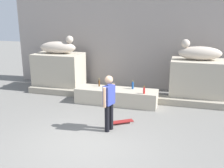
# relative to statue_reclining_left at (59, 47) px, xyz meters

# --- Properties ---
(ground_plane) EXTENTS (40.00, 40.00, 0.00)m
(ground_plane) POSITION_rel_statue_reclining_left_xyz_m (2.90, -4.45, -1.89)
(ground_plane) COLOR slate
(facade_wall) EXTENTS (11.03, 0.60, 6.45)m
(facade_wall) POSITION_rel_statue_reclining_left_xyz_m (2.90, 1.39, 1.33)
(facade_wall) COLOR #A59A93
(facade_wall) RESTS_ON ground_plane
(pedestal_left) EXTENTS (2.06, 1.30, 1.61)m
(pedestal_left) POSITION_rel_statue_reclining_left_xyz_m (-0.04, -0.00, -1.09)
(pedestal_left) COLOR #B7AD99
(pedestal_left) RESTS_ON ground_plane
(pedestal_right) EXTENTS (2.06, 1.30, 1.61)m
(pedestal_right) POSITION_rel_statue_reclining_left_xyz_m (5.83, -0.00, -1.09)
(pedestal_right) COLOR #B7AD99
(pedestal_right) RESTS_ON ground_plane
(statue_reclining_left) EXTENTS (1.64, 0.67, 0.78)m
(statue_reclining_left) POSITION_rel_statue_reclining_left_xyz_m (0.00, 0.00, 0.00)
(statue_reclining_left) COLOR beige
(statue_reclining_left) RESTS_ON pedestal_left
(statue_reclining_right) EXTENTS (1.64, 0.69, 0.78)m
(statue_reclining_right) POSITION_rel_statue_reclining_left_xyz_m (5.80, -0.01, 0.00)
(statue_reclining_right) COLOR beige
(statue_reclining_right) RESTS_ON pedestal_right
(ledge_block) EXTENTS (3.08, 0.85, 0.58)m
(ledge_block) POSITION_rel_statue_reclining_left_xyz_m (2.90, -1.21, -1.60)
(ledge_block) COLOR #B7AD99
(ledge_block) RESTS_ON ground_plane
(skater) EXTENTS (0.31, 0.52, 1.67)m
(skater) POSITION_rel_statue_reclining_left_xyz_m (3.27, -3.50, -0.97)
(skater) COLOR black
(skater) RESTS_ON ground_plane
(skateboard) EXTENTS (0.78, 0.61, 0.08)m
(skateboard) POSITION_rel_statue_reclining_left_xyz_m (3.50, -2.96, -1.83)
(skateboard) COLOR maroon
(skateboard) RESTS_ON ground_plane
(bottle_blue) EXTENTS (0.08, 0.08, 0.32)m
(bottle_blue) POSITION_rel_statue_reclining_left_xyz_m (3.49, -1.03, -1.18)
(bottle_blue) COLOR #194C99
(bottle_blue) RESTS_ON ledge_block
(bottle_red) EXTENTS (0.07, 0.07, 0.27)m
(bottle_red) POSITION_rel_statue_reclining_left_xyz_m (3.99, -1.50, -1.20)
(bottle_red) COLOR red
(bottle_red) RESTS_ON ledge_block
(bottle_brown) EXTENTS (0.06, 0.06, 0.31)m
(bottle_brown) POSITION_rel_statue_reclining_left_xyz_m (2.17, -1.03, -1.18)
(bottle_brown) COLOR #593314
(bottle_brown) RESTS_ON ledge_block
(stair_step) EXTENTS (7.93, 0.50, 0.25)m
(stair_step) POSITION_rel_statue_reclining_left_xyz_m (2.90, -0.67, -1.77)
(stair_step) COLOR gray
(stair_step) RESTS_ON ground_plane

